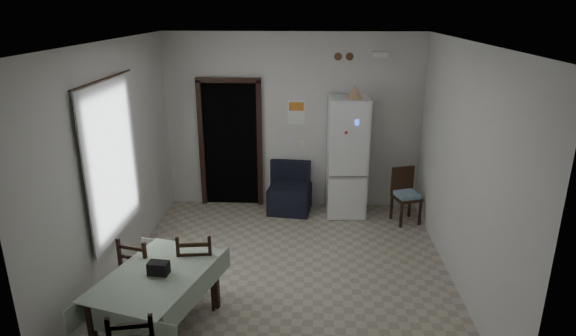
# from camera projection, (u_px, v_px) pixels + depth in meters

# --- Properties ---
(ground) EXTENTS (4.50, 4.50, 0.00)m
(ground) POSITION_uv_depth(u_px,v_px,m) (286.00, 271.00, 6.26)
(ground) COLOR #A79E89
(ground) RESTS_ON ground
(ceiling) EXTENTS (4.20, 4.50, 0.02)m
(ceiling) POSITION_uv_depth(u_px,v_px,m) (286.00, 42.00, 5.32)
(ceiling) COLOR white
(ceiling) RESTS_ON ground
(wall_back) EXTENTS (4.20, 0.02, 2.90)m
(wall_back) POSITION_uv_depth(u_px,v_px,m) (293.00, 122.00, 7.92)
(wall_back) COLOR silver
(wall_back) RESTS_ON ground
(wall_front) EXTENTS (4.20, 0.02, 2.90)m
(wall_front) POSITION_uv_depth(u_px,v_px,m) (270.00, 259.00, 3.66)
(wall_front) COLOR silver
(wall_front) RESTS_ON ground
(wall_left) EXTENTS (0.02, 4.50, 2.90)m
(wall_left) POSITION_uv_depth(u_px,v_px,m) (115.00, 163.00, 5.89)
(wall_left) COLOR silver
(wall_left) RESTS_ON ground
(wall_right) EXTENTS (0.02, 4.50, 2.90)m
(wall_right) POSITION_uv_depth(u_px,v_px,m) (463.00, 168.00, 5.69)
(wall_right) COLOR silver
(wall_right) RESTS_ON ground
(doorway) EXTENTS (1.06, 0.52, 2.22)m
(doorway) POSITION_uv_depth(u_px,v_px,m) (233.00, 141.00, 8.29)
(doorway) COLOR black
(doorway) RESTS_ON ground
(window_recess) EXTENTS (0.10, 1.20, 1.60)m
(window_recess) POSITION_uv_depth(u_px,v_px,m) (103.00, 160.00, 5.67)
(window_recess) COLOR silver
(window_recess) RESTS_ON ground
(curtain) EXTENTS (0.02, 1.45, 1.85)m
(curtain) POSITION_uv_depth(u_px,v_px,m) (112.00, 160.00, 5.67)
(curtain) COLOR silver
(curtain) RESTS_ON ground
(curtain_rod) EXTENTS (0.02, 1.60, 0.02)m
(curtain_rod) POSITION_uv_depth(u_px,v_px,m) (103.00, 79.00, 5.36)
(curtain_rod) COLOR black
(curtain_rod) RESTS_ON ground
(calendar) EXTENTS (0.28, 0.02, 0.40)m
(calendar) POSITION_uv_depth(u_px,v_px,m) (296.00, 112.00, 7.85)
(calendar) COLOR white
(calendar) RESTS_ON ground
(calendar_image) EXTENTS (0.24, 0.01, 0.14)m
(calendar_image) POSITION_uv_depth(u_px,v_px,m) (296.00, 106.00, 7.81)
(calendar_image) COLOR orange
(calendar_image) RESTS_ON ground
(light_switch) EXTENTS (0.08, 0.02, 0.12)m
(light_switch) POSITION_uv_depth(u_px,v_px,m) (302.00, 143.00, 8.01)
(light_switch) COLOR beige
(light_switch) RESTS_ON ground
(vent_left) EXTENTS (0.12, 0.03, 0.12)m
(vent_left) POSITION_uv_depth(u_px,v_px,m) (338.00, 56.00, 7.53)
(vent_left) COLOR #553522
(vent_left) RESTS_ON ground
(vent_right) EXTENTS (0.12, 0.03, 0.12)m
(vent_right) POSITION_uv_depth(u_px,v_px,m) (350.00, 57.00, 7.52)
(vent_right) COLOR #553522
(vent_right) RESTS_ON ground
(emergency_light) EXTENTS (0.25, 0.07, 0.09)m
(emergency_light) POSITION_uv_depth(u_px,v_px,m) (380.00, 55.00, 7.46)
(emergency_light) COLOR white
(emergency_light) RESTS_ON ground
(fridge) EXTENTS (0.65, 0.65, 1.93)m
(fridge) POSITION_uv_depth(u_px,v_px,m) (347.00, 157.00, 7.73)
(fridge) COLOR silver
(fridge) RESTS_ON ground
(tan_cone) EXTENTS (0.25, 0.25, 0.20)m
(tan_cone) POSITION_uv_depth(u_px,v_px,m) (355.00, 92.00, 7.30)
(tan_cone) COLOR tan
(tan_cone) RESTS_ON fridge
(navy_seat) EXTENTS (0.75, 0.73, 0.81)m
(navy_seat) POSITION_uv_depth(u_px,v_px,m) (290.00, 188.00, 7.95)
(navy_seat) COLOR black
(navy_seat) RESTS_ON ground
(corner_chair) EXTENTS (0.48, 0.48, 0.87)m
(corner_chair) POSITION_uv_depth(u_px,v_px,m) (407.00, 196.00, 7.54)
(corner_chair) COLOR black
(corner_chair) RESTS_ON ground
(dining_table) EXTENTS (1.24, 1.55, 0.71)m
(dining_table) POSITION_uv_depth(u_px,v_px,m) (159.00, 304.00, 4.98)
(dining_table) COLOR #9AAD94
(dining_table) RESTS_ON ground
(black_bag) EXTENTS (0.22, 0.14, 0.13)m
(black_bag) POSITION_uv_depth(u_px,v_px,m) (159.00, 268.00, 4.84)
(black_bag) COLOR black
(black_bag) RESTS_ON dining_table
(dining_chair_far_left) EXTENTS (0.46, 0.46, 0.89)m
(dining_chair_far_left) POSITION_uv_depth(u_px,v_px,m) (143.00, 269.00, 5.45)
(dining_chair_far_left) COLOR black
(dining_chair_far_left) RESTS_ON ground
(dining_chair_far_right) EXTENTS (0.45, 0.45, 0.93)m
(dining_chair_far_right) POSITION_uv_depth(u_px,v_px,m) (197.00, 267.00, 5.45)
(dining_chair_far_right) COLOR black
(dining_chair_far_right) RESTS_ON ground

